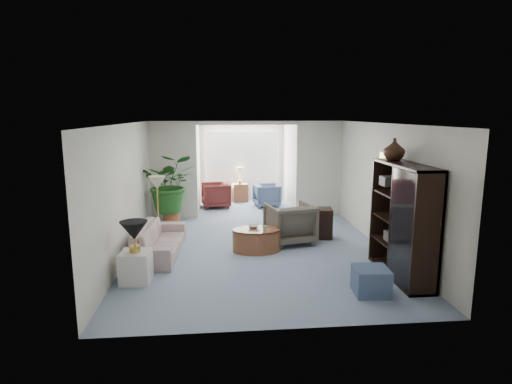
{
  "coord_description": "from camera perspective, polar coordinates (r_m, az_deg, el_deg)",
  "views": [
    {
      "loc": [
        -0.81,
        -7.87,
        2.68
      ],
      "look_at": [
        0.0,
        0.6,
        1.1
      ],
      "focal_mm": 29.62,
      "sensor_mm": 36.0,
      "label": 1
    }
  ],
  "objects": [
    {
      "name": "window_pane",
      "position": [
        13.14,
        -1.91,
        4.93
      ],
      "size": [
        2.2,
        0.02,
        1.5
      ],
      "primitive_type": "cube",
      "color": "white"
    },
    {
      "name": "shelf_clutter",
      "position": [
        7.23,
        19.14,
        -2.78
      ],
      "size": [
        0.3,
        1.18,
        1.06
      ],
      "color": "black",
      "rests_on": "entertainment_cabinet"
    },
    {
      "name": "sunroom_chair_maroon",
      "position": [
        12.28,
        -5.46,
        -0.42
      ],
      "size": [
        0.88,
        0.86,
        0.72
      ],
      "primitive_type": "imported",
      "rotation": [
        0.0,
        0.0,
        -1.45
      ],
      "color": "#5B1F20",
      "rests_on": "ground"
    },
    {
      "name": "side_table_dark",
      "position": [
        9.35,
        8.51,
        -4.17
      ],
      "size": [
        0.6,
        0.5,
        0.65
      ],
      "primitive_type": "cube",
      "rotation": [
        0.0,
        0.0,
        -0.13
      ],
      "color": "black",
      "rests_on": "ground"
    },
    {
      "name": "ottoman",
      "position": [
        6.72,
        15.27,
        -11.51
      ],
      "size": [
        0.54,
        0.54,
        0.4
      ],
      "primitive_type": "cube",
      "rotation": [
        0.0,
        0.0,
        -0.08
      ],
      "color": "slate",
      "rests_on": "ground"
    },
    {
      "name": "coffee_cup",
      "position": [
        8.23,
        1.18,
        -4.88
      ],
      "size": [
        0.11,
        0.11,
        0.09
      ],
      "primitive_type": "imported",
      "rotation": [
        0.0,
        0.0,
        -0.19
      ],
      "color": "#BAB6A3",
      "rests_on": "coffee_table"
    },
    {
      "name": "back_pier_left",
      "position": [
        11.02,
        -11.11,
        2.87
      ],
      "size": [
        1.2,
        0.12,
        2.5
      ],
      "primitive_type": "cube",
      "color": "silver",
      "rests_on": "ground"
    },
    {
      "name": "entertainment_cabinet",
      "position": [
        7.34,
        19.21,
        -3.73
      ],
      "size": [
        0.45,
        1.7,
        1.89
      ],
      "primitive_type": "cube",
      "color": "black",
      "rests_on": "ground"
    },
    {
      "name": "floor_lamp",
      "position": [
        9.12,
        -13.23,
        1.22
      ],
      "size": [
        0.36,
        0.36,
        0.28
      ],
      "primitive_type": "cone",
      "color": "beige",
      "rests_on": "ground"
    },
    {
      "name": "wingback_chair",
      "position": [
        8.9,
        4.6,
        -4.22
      ],
      "size": [
        1.07,
        1.09,
        0.84
      ],
      "primitive_type": "imported",
      "rotation": [
        0.0,
        0.0,
        3.36
      ],
      "color": "#595246",
      "rests_on": "ground"
    },
    {
      "name": "back_pier_right",
      "position": [
        11.29,
        8.48,
        3.13
      ],
      "size": [
        1.2,
        0.12,
        2.5
      ],
      "primitive_type": "cube",
      "color": "silver",
      "rests_on": "ground"
    },
    {
      "name": "framed_picture",
      "position": [
        8.49,
        17.27,
        3.41
      ],
      "size": [
        0.04,
        0.5,
        0.4
      ],
      "primitive_type": "cube",
      "color": "#BEB298"
    },
    {
      "name": "sofa",
      "position": [
        8.38,
        -12.93,
        -6.34
      ],
      "size": [
        0.89,
        2.02,
        0.58
      ],
      "primitive_type": "imported",
      "rotation": [
        0.0,
        0.0,
        1.51
      ],
      "color": "beige",
      "rests_on": "ground"
    },
    {
      "name": "coffee_bowl",
      "position": [
        8.41,
        -0.33,
        -4.67
      ],
      "size": [
        0.26,
        0.26,
        0.05
      ],
      "primitive_type": "imported",
      "rotation": [
        0.0,
        0.0,
        -0.19
      ],
      "color": "beige",
      "rests_on": "coffee_table"
    },
    {
      "name": "house_plant",
      "position": [
        10.36,
        -11.51,
        1.16
      ],
      "size": [
        1.28,
        1.11,
        1.42
      ],
      "primitive_type": "imported",
      "color": "#22571E",
      "rests_on": "plant_pot"
    },
    {
      "name": "sunroom_chair_blue",
      "position": [
        12.37,
        1.51,
        -0.44
      ],
      "size": [
        0.8,
        0.79,
        0.66
      ],
      "primitive_type": "imported",
      "rotation": [
        0.0,
        0.0,
        1.7
      ],
      "color": "slate",
      "rests_on": "ground"
    },
    {
      "name": "sunroom_floor",
      "position": [
        12.29,
        -1.55,
        -2.07
      ],
      "size": [
        2.6,
        2.6,
        0.0
      ],
      "primitive_type": "plane",
      "color": "#889DB4",
      "rests_on": "ground"
    },
    {
      "name": "floor",
      "position": [
        8.35,
        0.4,
        -8.2
      ],
      "size": [
        6.0,
        6.0,
        0.0
      ],
      "primitive_type": "plane",
      "color": "#889DB4",
      "rests_on": "ground"
    },
    {
      "name": "plant_pot",
      "position": [
        10.54,
        -11.34,
        -3.52
      ],
      "size": [
        0.4,
        0.4,
        0.32
      ],
      "primitive_type": "cylinder",
      "color": "#A3532F",
      "rests_on": "ground"
    },
    {
      "name": "end_table",
      "position": [
        7.16,
        -15.91,
        -9.71
      ],
      "size": [
        0.49,
        0.49,
        0.51
      ],
      "primitive_type": "cube",
      "rotation": [
        0.0,
        0.0,
        -0.06
      ],
      "color": "silver",
      "rests_on": "ground"
    },
    {
      "name": "cabinet_urn",
      "position": [
        7.62,
        18.17,
        5.5
      ],
      "size": [
        0.36,
        0.36,
        0.38
      ],
      "primitive_type": "imported",
      "color": "#321C10",
      "rests_on": "entertainment_cabinet"
    },
    {
      "name": "back_header",
      "position": [
        10.9,
        -1.22,
        9.31
      ],
      "size": [
        2.6,
        0.12,
        0.1
      ],
      "primitive_type": "cube",
      "color": "silver",
      "rests_on": "back_pier_left"
    },
    {
      "name": "coffee_table",
      "position": [
        8.39,
        0.07,
        -6.5
      ],
      "size": [
        1.12,
        1.12,
        0.45
      ],
      "primitive_type": "cylinder",
      "rotation": [
        0.0,
        0.0,
        -0.19
      ],
      "color": "brown",
      "rests_on": "ground"
    },
    {
      "name": "window_blinds",
      "position": [
        13.11,
        -1.9,
        4.92
      ],
      "size": [
        2.2,
        0.02,
        1.5
      ],
      "primitive_type": "cube",
      "color": "white"
    },
    {
      "name": "sunroom_table",
      "position": [
        13.05,
        -2.16,
        -0.09
      ],
      "size": [
        0.5,
        0.41,
        0.56
      ],
      "primitive_type": "cube",
      "rotation": [
        0.0,
        0.0,
        0.13
      ],
      "color": "brown",
      "rests_on": "ground"
    },
    {
      "name": "table_lamp",
      "position": [
        6.98,
        -16.16,
        -5.03
      ],
      "size": [
        0.44,
        0.44,
        0.3
      ],
      "primitive_type": "cone",
      "color": "black",
      "rests_on": "end_table"
    }
  ]
}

